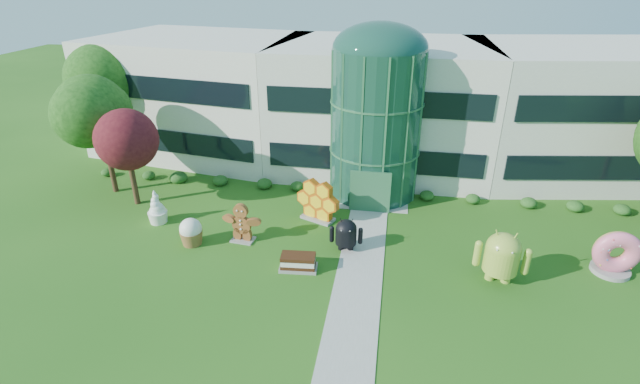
% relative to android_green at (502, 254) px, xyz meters
% --- Properties ---
extents(ground, '(140.00, 140.00, 0.00)m').
position_rel_android_green_xyz_m(ground, '(-6.98, -2.65, -1.58)').
color(ground, '#215114').
rests_on(ground, ground).
extents(building, '(46.00, 15.00, 9.30)m').
position_rel_android_green_xyz_m(building, '(-6.98, 15.35, 3.07)').
color(building, beige).
rests_on(building, ground).
extents(atrium, '(6.00, 6.00, 9.80)m').
position_rel_android_green_xyz_m(atrium, '(-6.98, 9.35, 3.32)').
color(atrium, '#194738').
rests_on(atrium, ground).
extents(walkway, '(2.40, 20.00, 0.04)m').
position_rel_android_green_xyz_m(walkway, '(-6.98, -0.65, -1.56)').
color(walkway, '#9E9E93').
rests_on(walkway, ground).
extents(tree_red, '(4.00, 4.00, 6.00)m').
position_rel_android_green_xyz_m(tree_red, '(-22.48, 4.85, 1.42)').
color(tree_red, '#3F0C14').
rests_on(tree_red, ground).
extents(trees_backdrop, '(52.00, 8.00, 8.40)m').
position_rel_android_green_xyz_m(trees_backdrop, '(-6.98, 10.35, 2.62)').
color(trees_backdrop, '#163F0F').
rests_on(trees_backdrop, ground).
extents(android_green, '(3.05, 2.29, 3.16)m').
position_rel_android_green_xyz_m(android_green, '(0.00, 0.00, 0.00)').
color(android_green, '#98B439').
rests_on(android_green, ground).
extents(android_black, '(1.99, 1.39, 2.19)m').
position_rel_android_green_xyz_m(android_black, '(-7.96, 1.54, -0.48)').
color(android_black, black).
rests_on(android_black, ground).
extents(donut, '(2.40, 1.18, 2.48)m').
position_rel_android_green_xyz_m(donut, '(5.93, 1.71, -0.34)').
color(donut, '#E25670').
rests_on(donut, ground).
extents(gingerbread, '(2.70, 1.27, 2.41)m').
position_rel_android_green_xyz_m(gingerbread, '(-13.98, 1.50, -0.37)').
color(gingerbread, brown).
rests_on(gingerbread, ground).
extents(ice_cream_sandwich, '(2.05, 1.14, 0.88)m').
position_rel_android_green_xyz_m(ice_cream_sandwich, '(-10.21, -0.75, -1.14)').
color(ice_cream_sandwich, black).
rests_on(ice_cream_sandwich, ground).
extents(honeycomb, '(3.26, 2.23, 2.41)m').
position_rel_android_green_xyz_m(honeycomb, '(-10.10, 4.69, -0.37)').
color(honeycomb, yellow).
rests_on(honeycomb, ground).
extents(froyo, '(1.65, 1.65, 2.19)m').
position_rel_android_green_xyz_m(froyo, '(-19.85, 2.69, -0.48)').
color(froyo, white).
rests_on(froyo, ground).
extents(cupcake, '(1.61, 1.61, 1.63)m').
position_rel_android_green_xyz_m(cupcake, '(-16.74, 0.67, -0.76)').
color(cupcake, white).
rests_on(cupcake, ground).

